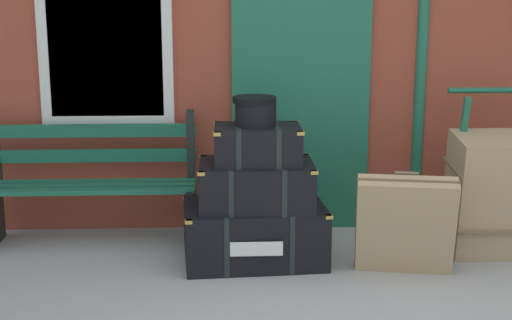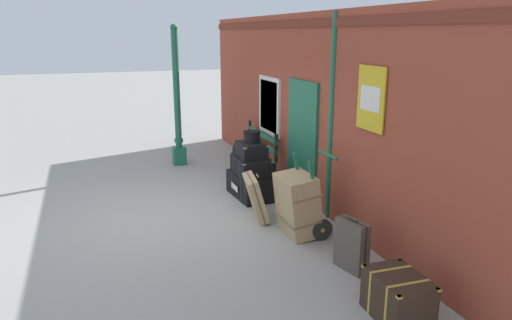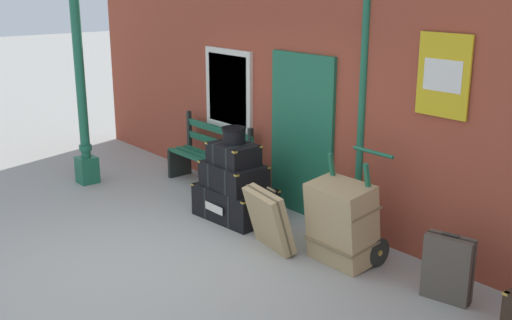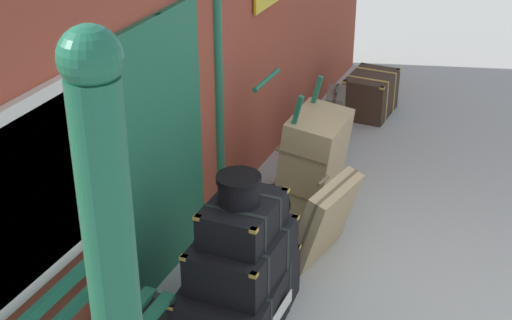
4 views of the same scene
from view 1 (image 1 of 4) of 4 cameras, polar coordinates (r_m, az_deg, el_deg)
The scene contains 9 objects.
brick_facade at distance 6.16m, azimuth 3.23°, elevation 9.72°, with size 10.40×0.35×3.20m.
platform_bench at distance 5.96m, azimuth -12.29°, elevation -1.90°, with size 1.60×0.43×1.01m.
steamer_trunk_base at distance 5.46m, azimuth -0.12°, elevation -5.55°, with size 1.05×0.72×0.43m.
steamer_trunk_middle at distance 5.33m, azimuth 0.02°, elevation -1.87°, with size 0.81×0.55×0.33m.
steamer_trunk_top at distance 5.26m, azimuth 0.12°, elevation 1.17°, with size 0.61×0.45×0.27m.
round_hatbox at distance 5.23m, azimuth -0.04°, elevation 3.86°, with size 0.30×0.30×0.20m.
porters_trolley at distance 6.01m, azimuth 17.12°, elevation -3.81°, with size 0.71×0.64×1.19m.
large_brown_trunk at distance 5.80m, azimuth 17.82°, elevation -2.49°, with size 0.70×0.54×0.93m.
suitcase_cream at distance 5.26m, azimuth 11.25°, elevation -4.84°, with size 0.71×0.46×0.73m.
Camera 1 is at (-0.61, -3.52, 1.94)m, focal length 52.80 mm.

